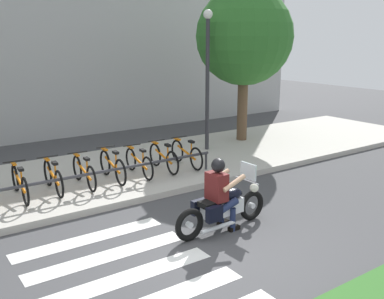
{
  "coord_description": "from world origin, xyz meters",
  "views": [
    {
      "loc": [
        -4.02,
        -5.52,
        3.56
      ],
      "look_at": [
        1.42,
        2.3,
        1.12
      ],
      "focal_mm": 41.41,
      "sensor_mm": 36.0,
      "label": 1
    }
  ],
  "objects": [
    {
      "name": "ground_plane",
      "position": [
        0.0,
        0.0,
        0.0
      ],
      "size": [
        48.0,
        48.0,
        0.0
      ],
      "primitive_type": "plane",
      "color": "#424244"
    },
    {
      "name": "crosswalk_stripe_3",
      "position": [
        -1.34,
        0.8,
        0.0
      ],
      "size": [
        2.8,
        0.4,
        0.01
      ],
      "primitive_type": "cube",
      "color": "white",
      "rests_on": "ground"
    },
    {
      "name": "bicycle_1",
      "position": [
        -1.9,
        4.03,
        0.5
      ],
      "size": [
        0.48,
        1.7,
        0.76
      ],
      "color": "black",
      "rests_on": "sidewalk"
    },
    {
      "name": "crosswalk_stripe_4",
      "position": [
        -1.34,
        1.6,
        0.0
      ],
      "size": [
        2.8,
        0.4,
        0.01
      ],
      "primitive_type": "cube",
      "color": "white",
      "rests_on": "ground"
    },
    {
      "name": "bike_rack",
      "position": [
        -0.09,
        3.48,
        0.58
      ],
      "size": [
        5.66,
        0.07,
        0.49
      ],
      "color": "#333338",
      "rests_on": "sidewalk"
    },
    {
      "name": "street_lamp",
      "position": [
        4.01,
        5.22,
        2.62
      ],
      "size": [
        0.28,
        0.28,
        4.33
      ],
      "color": "#2D2D33",
      "rests_on": "ground"
    },
    {
      "name": "rider",
      "position": [
        0.82,
        0.53,
        0.81
      ],
      "size": [
        0.64,
        0.55,
        1.42
      ],
      "color": "#591919",
      "rests_on": "ground"
    },
    {
      "name": "bicycle_7",
      "position": [
        2.44,
        4.03,
        0.5
      ],
      "size": [
        0.48,
        1.62,
        0.75
      ],
      "color": "black",
      "rests_on": "sidewalk"
    },
    {
      "name": "building_backdrop",
      "position": [
        0.0,
        10.52,
        3.8
      ],
      "size": [
        24.0,
        1.2,
        7.6
      ],
      "primitive_type": "cube",
      "color": "#ADADAD",
      "rests_on": "ground"
    },
    {
      "name": "motorcycle",
      "position": [
        0.9,
        0.53,
        0.45
      ],
      "size": [
        2.16,
        0.64,
        1.2
      ],
      "color": "black",
      "rests_on": "ground"
    },
    {
      "name": "crosswalk_stripe_2",
      "position": [
        -1.34,
        0.0,
        0.0
      ],
      "size": [
        2.8,
        0.4,
        0.01
      ],
      "primitive_type": "cube",
      "color": "white",
      "rests_on": "ground"
    },
    {
      "name": "bicycle_2",
      "position": [
        -1.18,
        4.03,
        0.5
      ],
      "size": [
        0.48,
        1.59,
        0.76
      ],
      "color": "black",
      "rests_on": "sidewalk"
    },
    {
      "name": "tree_near_rack",
      "position": [
        5.78,
        5.62,
        3.55
      ],
      "size": [
        3.15,
        3.15,
        5.15
      ],
      "color": "brown",
      "rests_on": "ground"
    },
    {
      "name": "bicycle_6",
      "position": [
        1.71,
        4.03,
        0.5
      ],
      "size": [
        0.48,
        1.59,
        0.76
      ],
      "color": "black",
      "rests_on": "sidewalk"
    },
    {
      "name": "bicycle_5",
      "position": [
        0.99,
        4.03,
        0.49
      ],
      "size": [
        0.48,
        1.6,
        0.73
      ],
      "color": "black",
      "rests_on": "sidewalk"
    },
    {
      "name": "bicycle_4",
      "position": [
        0.27,
        4.03,
        0.51
      ],
      "size": [
        0.48,
        1.64,
        0.79
      ],
      "color": "black",
      "rests_on": "sidewalk"
    },
    {
      "name": "sidewalk",
      "position": [
        0.0,
        4.82,
        0.07
      ],
      "size": [
        24.0,
        4.4,
        0.15
      ],
      "primitive_type": "cube",
      "color": "#B7B2A8",
      "rests_on": "ground"
    },
    {
      "name": "bicycle_3",
      "position": [
        -0.46,
        4.03,
        0.49
      ],
      "size": [
        0.48,
        1.64,
        0.74
      ],
      "color": "black",
      "rests_on": "sidewalk"
    }
  ]
}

